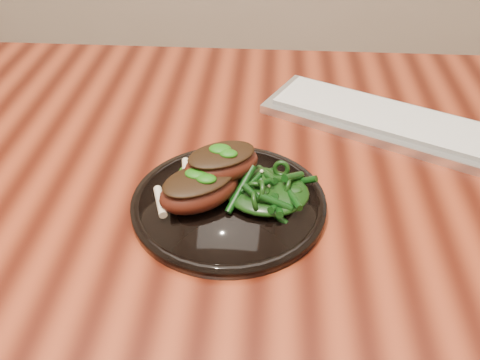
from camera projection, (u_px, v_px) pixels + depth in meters
name	position (u px, v px, depth m)	size (l,w,h in m)	color
desk	(227.00, 204.00, 0.83)	(1.60, 0.80, 0.75)	#370E06
plate	(229.00, 203.00, 0.69)	(0.25, 0.25, 0.02)	black
lamb_chop_front	(199.00, 188.00, 0.66)	(0.13, 0.12, 0.05)	#43150C
lamb_chop_back	(221.00, 163.00, 0.68)	(0.12, 0.10, 0.04)	#43150C
herb_smear	(209.00, 172.00, 0.73)	(0.08, 0.05, 0.01)	#0B4107
greens_heap	(268.00, 188.00, 0.67)	(0.11, 0.10, 0.04)	black
keyboard	(401.00, 125.00, 0.84)	(0.45, 0.31, 0.02)	silver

